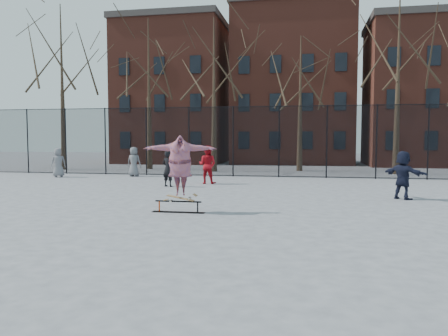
% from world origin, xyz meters
% --- Properties ---
extents(ground, '(100.00, 100.00, 0.00)m').
position_xyz_m(ground, '(0.00, 0.00, 0.00)').
color(ground, slate).
extents(skate_rail, '(1.60, 0.24, 0.35)m').
position_xyz_m(skate_rail, '(-1.03, 0.84, 0.14)').
color(skate_rail, black).
rests_on(skate_rail, ground).
extents(skateboard, '(0.89, 0.21, 0.11)m').
position_xyz_m(skateboard, '(-0.96, 0.84, 0.40)').
color(skateboard, '#A06D40').
rests_on(skateboard, skate_rail).
extents(skater, '(2.26, 1.08, 1.78)m').
position_xyz_m(skater, '(-0.96, 0.84, 1.35)').
color(skater, '#3B327F').
rests_on(skater, skateboard).
extents(bystander_grey, '(0.95, 0.90, 1.64)m').
position_xyz_m(bystander_grey, '(-11.00, 10.80, 0.82)').
color(bystander_grey, slate).
rests_on(bystander_grey, ground).
extents(bystander_black, '(0.69, 0.56, 1.63)m').
position_xyz_m(bystander_black, '(-3.45, 7.36, 0.81)').
color(bystander_black, black).
rests_on(bystander_black, ground).
extents(bystander_red, '(0.99, 0.83, 1.83)m').
position_xyz_m(bystander_red, '(-1.97, 8.91, 0.91)').
color(bystander_red, '#A70E18').
rests_on(bystander_red, ground).
extents(bystander_navy, '(1.53, 1.50, 1.75)m').
position_xyz_m(bystander_navy, '(6.13, 5.00, 0.88)').
color(bystander_navy, black).
rests_on(bystander_navy, ground).
extents(bystander_extra, '(0.87, 0.60, 1.69)m').
position_xyz_m(bystander_extra, '(-6.98, 12.00, 0.84)').
color(bystander_extra, '#5E5F63').
rests_on(bystander_extra, ground).
extents(fence, '(34.03, 0.07, 4.00)m').
position_xyz_m(fence, '(-0.01, 13.00, 2.05)').
color(fence, black).
rests_on(fence, ground).
extents(tree_row, '(33.66, 7.46, 10.67)m').
position_xyz_m(tree_row, '(-0.25, 17.15, 7.36)').
color(tree_row, black).
rests_on(tree_row, ground).
extents(rowhouses, '(29.00, 7.00, 13.00)m').
position_xyz_m(rowhouses, '(0.72, 26.00, 6.06)').
color(rowhouses, maroon).
rests_on(rowhouses, ground).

